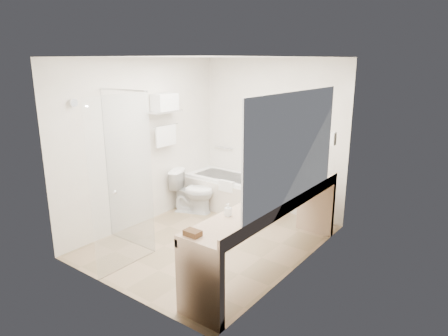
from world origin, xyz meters
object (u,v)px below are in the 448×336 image
Objects in this scene: vanity_counter at (270,219)px; toilet at (193,192)px; amenity_basket at (193,233)px; water_bottle_left at (288,183)px; bathtub at (234,193)px.

toilet is (-1.97, 0.85, -0.29)m from vanity_counter.
vanity_counter is at bearing 84.27° from amenity_basket.
amenity_basket is at bearing -92.50° from water_bottle_left.
vanity_counter is at bearing -84.59° from water_bottle_left.
water_bottle_left is at bearing -30.77° from bathtub.
vanity_counter reaches higher than bathtub.
toilet reaches higher than bathtub.
water_bottle_left is (1.48, -0.88, 0.67)m from bathtub.
bathtub is 9.78× the size of amenity_basket.
toilet is (-0.45, -0.54, 0.08)m from bathtub.
toilet is 2.85m from amenity_basket.
water_bottle_left is (1.93, -0.34, 0.59)m from toilet.
vanity_counter is 2.17m from toilet.
toilet is at bearing -129.87° from bathtub.
vanity_counter is 0.60m from water_bottle_left.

